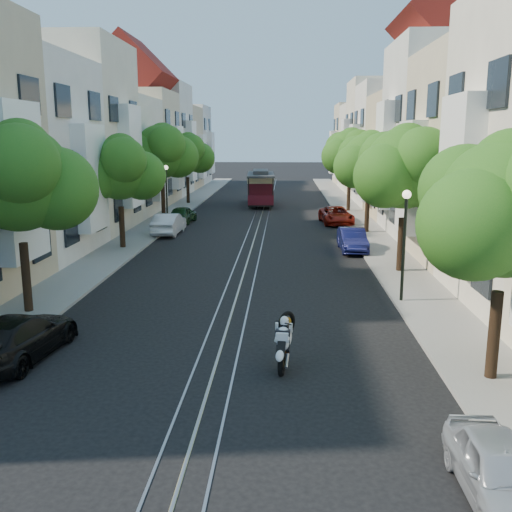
# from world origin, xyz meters

# --- Properties ---
(ground) EXTENTS (200.00, 200.00, 0.00)m
(ground) POSITION_xyz_m (0.00, 28.00, 0.00)
(ground) COLOR black
(ground) RESTS_ON ground
(sidewalk_east) EXTENTS (2.50, 80.00, 0.12)m
(sidewalk_east) POSITION_xyz_m (7.25, 28.00, 0.06)
(sidewalk_east) COLOR gray
(sidewalk_east) RESTS_ON ground
(sidewalk_west) EXTENTS (2.50, 80.00, 0.12)m
(sidewalk_west) POSITION_xyz_m (-7.25, 28.00, 0.06)
(sidewalk_west) COLOR gray
(sidewalk_west) RESTS_ON ground
(rail_left) EXTENTS (0.06, 80.00, 0.02)m
(rail_left) POSITION_xyz_m (-0.55, 28.00, 0.01)
(rail_left) COLOR gray
(rail_left) RESTS_ON ground
(rail_slot) EXTENTS (0.06, 80.00, 0.02)m
(rail_slot) POSITION_xyz_m (0.00, 28.00, 0.01)
(rail_slot) COLOR gray
(rail_slot) RESTS_ON ground
(rail_right) EXTENTS (0.06, 80.00, 0.02)m
(rail_right) POSITION_xyz_m (0.55, 28.00, 0.01)
(rail_right) COLOR gray
(rail_right) RESTS_ON ground
(lane_line) EXTENTS (0.08, 80.00, 0.01)m
(lane_line) POSITION_xyz_m (0.00, 28.00, 0.00)
(lane_line) COLOR tan
(lane_line) RESTS_ON ground
(townhouses_east) EXTENTS (7.75, 72.00, 12.00)m
(townhouses_east) POSITION_xyz_m (11.87, 27.91, 5.18)
(townhouses_east) COLOR beige
(townhouses_east) RESTS_ON ground
(townhouses_west) EXTENTS (7.75, 72.00, 11.76)m
(townhouses_west) POSITION_xyz_m (-11.87, 27.91, 5.08)
(townhouses_west) COLOR silver
(townhouses_west) RESTS_ON ground
(tree_e_a) EXTENTS (4.72, 3.87, 6.27)m
(tree_e_a) POSITION_xyz_m (7.26, -3.02, 4.40)
(tree_e_a) COLOR black
(tree_e_a) RESTS_ON ground
(tree_e_b) EXTENTS (4.93, 4.08, 6.68)m
(tree_e_b) POSITION_xyz_m (7.26, 8.98, 4.73)
(tree_e_b) COLOR black
(tree_e_b) RESTS_ON ground
(tree_e_c) EXTENTS (4.84, 3.99, 6.52)m
(tree_e_c) POSITION_xyz_m (7.26, 19.98, 4.60)
(tree_e_c) COLOR black
(tree_e_c) RESTS_ON ground
(tree_e_d) EXTENTS (5.01, 4.16, 6.85)m
(tree_e_d) POSITION_xyz_m (7.26, 30.98, 4.87)
(tree_e_d) COLOR black
(tree_e_d) RESTS_ON ground
(tree_w_a) EXTENTS (4.93, 4.08, 6.68)m
(tree_w_a) POSITION_xyz_m (-7.14, 1.98, 4.73)
(tree_w_a) COLOR black
(tree_w_a) RESTS_ON ground
(tree_w_b) EXTENTS (4.72, 3.87, 6.27)m
(tree_w_b) POSITION_xyz_m (-7.14, 13.98, 4.40)
(tree_w_b) COLOR black
(tree_w_b) RESTS_ON ground
(tree_w_c) EXTENTS (5.13, 4.28, 7.09)m
(tree_w_c) POSITION_xyz_m (-7.14, 24.98, 5.07)
(tree_w_c) COLOR black
(tree_w_c) RESTS_ON ground
(tree_w_d) EXTENTS (4.84, 3.99, 6.52)m
(tree_w_d) POSITION_xyz_m (-7.14, 35.98, 4.60)
(tree_w_d) COLOR black
(tree_w_d) RESTS_ON ground
(lamp_east) EXTENTS (0.32, 0.32, 4.16)m
(lamp_east) POSITION_xyz_m (6.30, 4.00, 2.85)
(lamp_east) COLOR black
(lamp_east) RESTS_ON ground
(lamp_west) EXTENTS (0.32, 0.32, 4.16)m
(lamp_west) POSITION_xyz_m (-6.30, 22.00, 2.85)
(lamp_west) COLOR black
(lamp_west) RESTS_ON ground
(sportbike_rider) EXTENTS (0.61, 1.88, 1.44)m
(sportbike_rider) POSITION_xyz_m (1.87, -2.33, 0.80)
(sportbike_rider) COLOR black
(sportbike_rider) RESTS_ON ground
(cable_car) EXTENTS (2.74, 7.74, 2.94)m
(cable_car) POSITION_xyz_m (-0.37, 35.54, 1.74)
(cable_car) COLOR black
(cable_car) RESTS_ON ground
(parked_car_e_near) EXTENTS (1.31, 3.25, 1.11)m
(parked_car_e_near) POSITION_xyz_m (5.60, -8.00, 0.55)
(parked_car_e_near) COLOR #A3A8AF
(parked_car_e_near) RESTS_ON ground
(parked_car_e_mid) EXTENTS (1.41, 3.85, 1.26)m
(parked_car_e_mid) POSITION_xyz_m (5.60, 14.02, 0.63)
(parked_car_e_mid) COLOR #0B0E3A
(parked_car_e_mid) RESTS_ON ground
(parked_car_e_far) EXTENTS (2.46, 4.65, 1.25)m
(parked_car_e_far) POSITION_xyz_m (5.60, 24.18, 0.62)
(parked_car_e_far) COLOR maroon
(parked_car_e_far) RESTS_ON ground
(parked_car_w_near) EXTENTS (2.25, 4.63, 1.30)m
(parked_car_w_near) POSITION_xyz_m (-5.60, -2.13, 0.65)
(parked_car_w_near) COLOR black
(parked_car_w_near) RESTS_ON ground
(parked_car_w_mid) EXTENTS (1.57, 4.22, 1.38)m
(parked_car_w_mid) POSITION_xyz_m (-5.60, 19.05, 0.69)
(parked_car_w_mid) COLOR silver
(parked_car_w_mid) RESTS_ON ground
(parked_car_w_far) EXTENTS (1.76, 3.79, 1.26)m
(parked_car_w_far) POSITION_xyz_m (-5.60, 24.05, 0.63)
(parked_car_w_far) COLOR #143217
(parked_car_w_far) RESTS_ON ground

